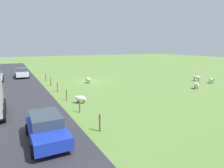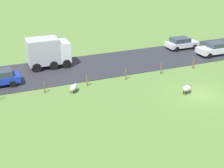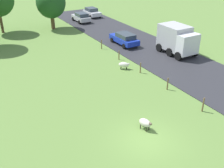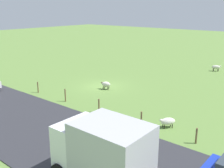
{
  "view_description": "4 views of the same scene",
  "coord_description": "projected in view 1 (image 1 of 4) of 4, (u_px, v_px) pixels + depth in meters",
  "views": [
    {
      "loc": [
        10.79,
        28.53,
        5.49
      ],
      "look_at": [
        0.34,
        8.28,
        1.08
      ],
      "focal_mm": 32.04,
      "sensor_mm": 36.0,
      "label": 1
    },
    {
      "loc": [
        -20.72,
        17.45,
        12.24
      ],
      "look_at": [
        2.81,
        7.65,
        1.21
      ],
      "focal_mm": 49.57,
      "sensor_mm": 36.0,
      "label": 2
    },
    {
      "loc": [
        -9.19,
        -11.21,
        11.59
      ],
      "look_at": [
        0.91,
        6.16,
        1.26
      ],
      "focal_mm": 43.32,
      "sensor_mm": 36.0,
      "label": 3
    },
    {
      "loc": [
        21.23,
        18.87,
        8.37
      ],
      "look_at": [
        2.76,
        3.65,
        1.52
      ],
      "focal_mm": 43.08,
      "sensor_mm": 36.0,
      "label": 4
    }
  ],
  "objects": [
    {
      "name": "ground_plane",
      "position": [
        89.0,
        82.0,
        30.79
      ],
      "size": [
        160.0,
        160.0,
        0.0
      ],
      "primitive_type": "plane",
      "color": "olive"
    },
    {
      "name": "road_strip",
      "position": [
        11.0,
        88.0,
        25.88
      ],
      "size": [
        8.0,
        80.0,
        0.06
      ],
      "primitive_type": "cube",
      "color": "#2D2D33",
      "rests_on": "ground_plane"
    },
    {
      "name": "sheep_0",
      "position": [
        211.0,
        80.0,
        29.42
      ],
      "size": [
        0.79,
        1.19,
        0.75
      ],
      "color": "silver",
      "rests_on": "ground_plane"
    },
    {
      "name": "sheep_2",
      "position": [
        196.0,
        85.0,
        25.59
      ],
      "size": [
        1.06,
        1.13,
        0.78
      ],
      "color": "silver",
      "rests_on": "ground_plane"
    },
    {
      "name": "sheep_3",
      "position": [
        88.0,
        80.0,
        29.49
      ],
      "size": [
        0.79,
        1.1,
        0.82
      ],
      "color": "beige",
      "rests_on": "ground_plane"
    },
    {
      "name": "sheep_4",
      "position": [
        197.0,
        77.0,
        31.33
      ],
      "size": [
        1.02,
        1.24,
        0.83
      ],
      "color": "beige",
      "rests_on": "ground_plane"
    },
    {
      "name": "sheep_5",
      "position": [
        81.0,
        98.0,
        19.17
      ],
      "size": [
        1.18,
        1.1,
        0.76
      ],
      "color": "silver",
      "rests_on": "ground_plane"
    },
    {
      "name": "fence_post_0",
      "position": [
        46.0,
        78.0,
        31.07
      ],
      "size": [
        0.12,
        0.12,
        1.13
      ],
      "primitive_type": "cylinder",
      "color": "brown",
      "rests_on": "ground_plane"
    },
    {
      "name": "fence_post_1",
      "position": [
        51.0,
        82.0,
        27.43
      ],
      "size": [
        0.12,
        0.12,
        1.2
      ],
      "primitive_type": "cylinder",
      "color": "brown",
      "rests_on": "ground_plane"
    },
    {
      "name": "fence_post_2",
      "position": [
        57.0,
        87.0,
        23.8
      ],
      "size": [
        0.12,
        0.12,
        1.15
      ],
      "primitive_type": "cylinder",
      "color": "brown",
      "rests_on": "ground_plane"
    },
    {
      "name": "fence_post_3",
      "position": [
        67.0,
        95.0,
        20.17
      ],
      "size": [
        0.12,
        0.12,
        1.11
      ],
      "primitive_type": "cylinder",
      "color": "brown",
      "rests_on": "ground_plane"
    },
    {
      "name": "fence_post_4",
      "position": [
        80.0,
        106.0,
        16.54
      ],
      "size": [
        0.12,
        0.12,
        1.06
      ],
      "primitive_type": "cylinder",
      "color": "brown",
      "rests_on": "ground_plane"
    },
    {
      "name": "fence_post_5",
      "position": [
        100.0,
        123.0,
        12.89
      ],
      "size": [
        0.12,
        0.12,
        1.17
      ],
      "primitive_type": "cylinder",
      "color": "brown",
      "rests_on": "ground_plane"
    },
    {
      "name": "car_2",
      "position": [
        46.0,
        127.0,
        11.5
      ],
      "size": [
        2.1,
        4.55,
        1.52
      ],
      "color": "#1933B2",
      "rests_on": "road_strip"
    },
    {
      "name": "car_3",
      "position": [
        22.0,
        73.0,
        34.49
      ],
      "size": [
        2.17,
        4.5,
        1.59
      ],
      "color": "silver",
      "rests_on": "road_strip"
    }
  ]
}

